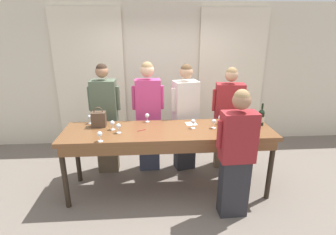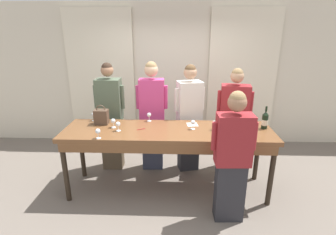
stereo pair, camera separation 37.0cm
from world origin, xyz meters
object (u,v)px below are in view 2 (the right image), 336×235
host_pouring (232,157)px  guest_pink_top (152,115)px  wine_glass_by_bottle (222,120)px  wine_glass_back_right (234,124)px  wine_glass_near_host (243,122)px  wine_glass_front_right (113,121)px  guest_olive_jacket (111,117)px  wine_glass_center_left (149,115)px  wine_glass_back_mid (118,125)px  wine_bottle (265,120)px  wine_glass_front_left (224,123)px  guest_cream_sweater (189,118)px  tasting_bar (168,136)px  wine_glass_center_right (98,132)px  wine_glass_front_mid (214,123)px  wine_glass_center_mid (94,115)px  handbag (101,117)px  wine_glass_back_left (193,123)px  guest_striped_shirt (233,121)px

host_pouring → guest_pink_top: bearing=130.5°
wine_glass_by_bottle → host_pouring: bearing=-89.3°
wine_glass_by_bottle → host_pouring: host_pouring is taller
wine_glass_back_right → wine_glass_near_host: bearing=32.0°
wine_glass_by_bottle → guest_pink_top: (-1.06, 0.48, -0.10)m
wine_glass_front_right → host_pouring: (1.57, -0.66, -0.20)m
wine_glass_near_host → guest_olive_jacket: size_ratio=0.07×
wine_glass_center_left → host_pouring: size_ratio=0.08×
wine_glass_center_left → wine_glass_back_mid: (-0.39, -0.42, 0.00)m
wine_bottle → wine_glass_front_left: (-0.58, -0.04, -0.03)m
wine_glass_front_left → wine_glass_near_host: size_ratio=1.00×
wine_glass_back_mid → guest_pink_top: size_ratio=0.07×
wine_bottle → host_pouring: bearing=-129.4°
guest_cream_sweater → host_pouring: guest_cream_sweater is taller
wine_glass_center_left → wine_glass_back_right: same height
tasting_bar → wine_glass_back_right: size_ratio=22.08×
wine_bottle → host_pouring: size_ratio=0.20×
wine_glass_back_right → wine_glass_center_right: bearing=-168.8°
wine_glass_by_bottle → guest_cream_sweater: bearing=133.4°
wine_glass_front_mid → wine_glass_front_left: bearing=13.4°
host_pouring → wine_glass_by_bottle: bearing=90.7°
wine_glass_center_mid → guest_olive_jacket: bearing=61.1°
wine_glass_front_right → wine_glass_back_right: bearing=-1.2°
wine_glass_back_mid → wine_glass_by_bottle: 1.48m
tasting_bar → wine_glass_front_left: size_ratio=22.08×
handbag → wine_glass_center_left: 0.71m
wine_glass_front_left → wine_glass_back_mid: size_ratio=1.00×
wine_glass_center_mid → wine_glass_back_left: same height
wine_glass_center_mid → wine_glass_by_bottle: 1.93m
wine_glass_front_left → guest_cream_sweater: guest_cream_sweater is taller
wine_glass_center_left → guest_pink_top: (0.02, 0.30, -0.10)m
tasting_bar → wine_glass_by_bottle: wine_glass_by_bottle is taller
wine_glass_front_mid → wine_glass_center_left: size_ratio=1.00×
wine_glass_front_mid → host_pouring: host_pouring is taller
wine_glass_back_mid → wine_glass_back_right: 1.61m
wine_glass_center_mid → wine_glass_near_host: bearing=-5.9°
wine_glass_back_mid → guest_striped_shirt: size_ratio=0.08×
wine_glass_front_left → wine_bottle: bearing=4.3°
wine_glass_front_right → wine_glass_back_mid: bearing=-52.5°
wine_glass_back_mid → wine_glass_back_right: same height
wine_glass_center_mid → guest_pink_top: (0.87, 0.32, -0.10)m
wine_glass_back_left → guest_striped_shirt: guest_striped_shirt is taller
wine_glass_center_right → host_pouring: size_ratio=0.08×
host_pouring → wine_glass_near_host: bearing=68.9°
wine_glass_center_left → wine_glass_front_left: bearing=-15.4°
wine_bottle → wine_glass_front_left: 0.58m
wine_glass_back_left → guest_pink_top: size_ratio=0.07×
tasting_bar → guest_cream_sweater: bearing=64.0°
handbag → guest_striped_shirt: guest_striped_shirt is taller
wine_bottle → wine_glass_back_right: (-0.44, -0.07, -0.03)m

